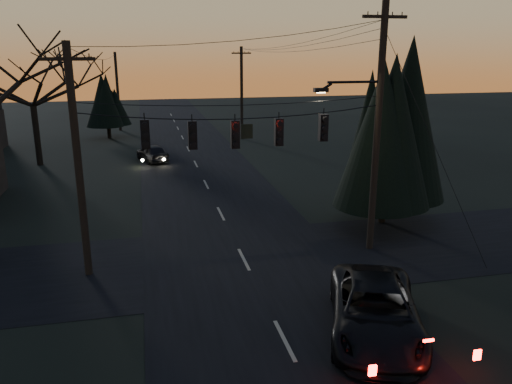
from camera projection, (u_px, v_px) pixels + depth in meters
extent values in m
cube|color=black|center=(210.00, 193.00, 29.58)|extent=(8.00, 120.00, 0.02)
cube|color=black|center=(244.00, 260.00, 20.21)|extent=(60.00, 7.00, 0.02)
cylinder|color=black|center=(236.00, 108.00, 18.48)|extent=(11.50, 0.04, 0.04)
cylinder|color=black|center=(382.00, 206.00, 24.45)|extent=(0.36, 0.36, 1.60)
cone|color=black|center=(388.00, 131.00, 23.42)|extent=(4.05, 4.05, 6.67)
cylinder|color=black|center=(37.00, 136.00, 36.28)|extent=(0.44, 0.44, 4.33)
cylinder|color=black|center=(109.00, 130.00, 47.82)|extent=(0.36, 0.36, 1.60)
cone|color=black|center=(107.00, 103.00, 47.11)|extent=(3.43, 3.43, 4.38)
imported|color=black|center=(375.00, 311.00, 14.73)|extent=(4.35, 6.08, 1.54)
imported|color=black|center=(152.00, 153.00, 37.86)|extent=(2.65, 4.12, 1.30)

